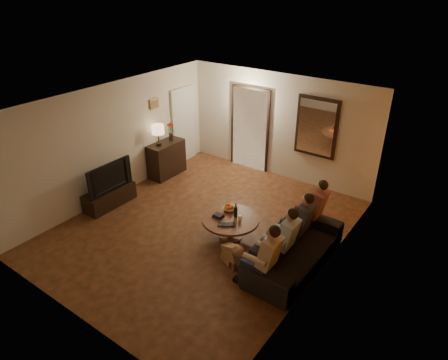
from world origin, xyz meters
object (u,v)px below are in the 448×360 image
Objects in this scene: sofa at (296,249)px; dog at (232,252)px; dresser at (167,159)px; person_c at (299,226)px; coffee_table at (230,228)px; person_b at (284,242)px; laptop at (226,226)px; bowl at (229,209)px; wine_bottle at (236,210)px; table_lamp at (158,135)px; tv at (106,176)px; person_d at (313,212)px; person_a at (266,261)px; tv_stand at (110,197)px.

dog is (-0.90, -0.68, -0.05)m from sofa.
dresser is 4.32m from person_c.
person_b is at bearing -12.44° from coffee_table.
coffee_table is 0.38m from laptop.
wine_bottle reaches higher than bowl.
person_c is at bearing 90.00° from person_b.
person_c is at bearing -10.79° from table_lamp.
wine_bottle is at bearing -18.95° from table_lamp.
tv is 4.44m from person_d.
person_a is (4.19, -2.22, 0.16)m from dresser.
sofa is 1.58m from bowl.
sofa reaches higher than tv_stand.
person_b reaches higher than bowl.
tv is at bearing -167.84° from wine_bottle.
person_a is at bearing -27.90° from dresser.
table_lamp is 0.45× the size of person_c.
coffee_table is at bearing 145.47° from person_a.
coffee_table is at bearing 151.09° from dog.
coffee_table is at bearing -24.67° from dresser.
tv is at bearing 175.28° from person_a.
bowl is at bearing -74.49° from tv.
dog is (-0.80, -1.58, -0.32)m from person_d.
person_c reaches higher than dog.
sofa is (4.29, 0.55, -0.39)m from tv.
sofa reaches higher than laptop.
dresser is 0.82× the size of person_a.
coffee_table is (2.91, 0.54, -0.50)m from tv.
dresser is 4.49m from sofa.
laptop is at bearing 179.84° from person_b.
tv is (0.00, -1.87, 0.28)m from dresser.
tv is 0.95× the size of person_a.
coffee_table reaches higher than tv_stand.
wine_bottle is (2.96, 0.64, 0.41)m from tv_stand.
wine_bottle is (-1.23, 0.38, 0.01)m from person_b.
person_d reaches higher than sofa.
table_lamp is at bearing 177.30° from dog.
dresser is at bearing 157.76° from bowl.
dresser is 1.76× the size of dog.
tv_stand is at bearing 98.05° from sofa.
bowl is at bearing 152.45° from wine_bottle.
dog is (-0.80, 0.22, -0.32)m from person_a.
sofa is at bearing -23.00° from laptop.
dresser is 0.82× the size of person_d.
person_c reaches higher than tv.
person_d reaches higher than wine_bottle.
laptop is at bearing -24.89° from table_lamp.
sofa is at bearing 0.70° from coffee_table.
person_b reaches higher than laptop.
bowl reaches higher than laptop.
sofa is at bearing -82.65° from tv.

